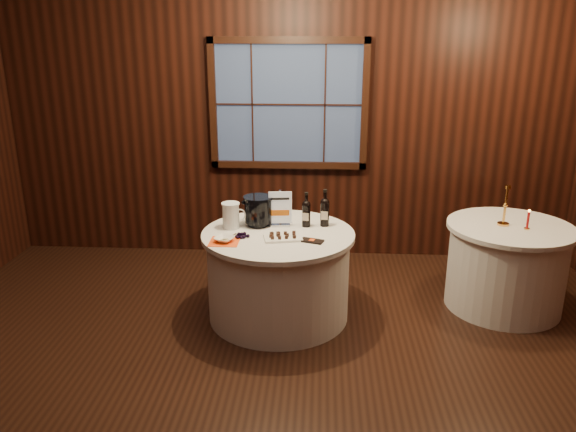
# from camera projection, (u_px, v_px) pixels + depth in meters

# --- Properties ---
(ground) EXTENTS (6.00, 6.00, 0.00)m
(ground) POSITION_uv_depth(u_px,v_px,m) (268.00, 382.00, 3.97)
(ground) COLOR black
(ground) RESTS_ON ground
(back_wall) EXTENTS (6.00, 0.10, 3.00)m
(back_wall) POSITION_uv_depth(u_px,v_px,m) (289.00, 114.00, 5.84)
(back_wall) COLOR black
(back_wall) RESTS_ON ground
(main_table) EXTENTS (1.28, 1.28, 0.77)m
(main_table) POSITION_uv_depth(u_px,v_px,m) (278.00, 274.00, 4.80)
(main_table) COLOR silver
(main_table) RESTS_ON ground
(side_table) EXTENTS (1.08, 1.08, 0.77)m
(side_table) POSITION_uv_depth(u_px,v_px,m) (506.00, 266.00, 4.97)
(side_table) COLOR silver
(side_table) RESTS_ON ground
(sign_stand) EXTENTS (0.20, 0.11, 0.32)m
(sign_stand) POSITION_uv_depth(u_px,v_px,m) (280.00, 214.00, 4.80)
(sign_stand) COLOR #B2B2B9
(sign_stand) RESTS_ON main_table
(port_bottle_left) EXTENTS (0.07, 0.08, 0.30)m
(port_bottle_left) POSITION_uv_depth(u_px,v_px,m) (306.00, 212.00, 4.78)
(port_bottle_left) COLOR black
(port_bottle_left) RESTS_ON main_table
(port_bottle_right) EXTENTS (0.08, 0.08, 0.32)m
(port_bottle_right) POSITION_uv_depth(u_px,v_px,m) (325.00, 210.00, 4.79)
(port_bottle_right) COLOR black
(port_bottle_right) RESTS_ON main_table
(ice_bucket) EXTENTS (0.25, 0.25, 0.26)m
(ice_bucket) POSITION_uv_depth(u_px,v_px,m) (258.00, 210.00, 4.81)
(ice_bucket) COLOR black
(ice_bucket) RESTS_ON main_table
(chocolate_plate) EXTENTS (0.34, 0.26, 0.04)m
(chocolate_plate) POSITION_uv_depth(u_px,v_px,m) (283.00, 237.00, 4.53)
(chocolate_plate) COLOR white
(chocolate_plate) RESTS_ON main_table
(chocolate_box) EXTENTS (0.20, 0.14, 0.01)m
(chocolate_box) POSITION_uv_depth(u_px,v_px,m) (312.00, 241.00, 4.47)
(chocolate_box) COLOR black
(chocolate_box) RESTS_ON main_table
(grape_bunch) EXTENTS (0.19, 0.10, 0.04)m
(grape_bunch) POSITION_uv_depth(u_px,v_px,m) (242.00, 236.00, 4.53)
(grape_bunch) COLOR black
(grape_bunch) RESTS_ON main_table
(glass_pitcher) EXTENTS (0.21, 0.16, 0.22)m
(glass_pitcher) POSITION_uv_depth(u_px,v_px,m) (231.00, 215.00, 4.75)
(glass_pitcher) COLOR white
(glass_pitcher) RESTS_ON main_table
(orange_napkin) EXTENTS (0.23, 0.23, 0.00)m
(orange_napkin) POSITION_uv_depth(u_px,v_px,m) (224.00, 242.00, 4.46)
(orange_napkin) COLOR #F04B14
(orange_napkin) RESTS_ON main_table
(cracker_bowl) EXTENTS (0.20, 0.20, 0.04)m
(cracker_bowl) POSITION_uv_depth(u_px,v_px,m) (224.00, 239.00, 4.46)
(cracker_bowl) COLOR white
(cracker_bowl) RESTS_ON orange_napkin
(brass_candlestick) EXTENTS (0.10, 0.10, 0.36)m
(brass_candlestick) POSITION_uv_depth(u_px,v_px,m) (505.00, 211.00, 4.82)
(brass_candlestick) COLOR gold
(brass_candlestick) RESTS_ON side_table
(red_candle) EXTENTS (0.05, 0.05, 0.17)m
(red_candle) POSITION_uv_depth(u_px,v_px,m) (528.00, 221.00, 4.73)
(red_candle) COLOR gold
(red_candle) RESTS_ON side_table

